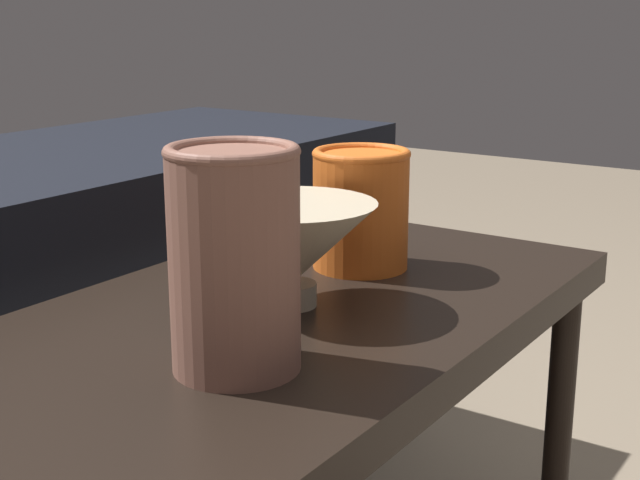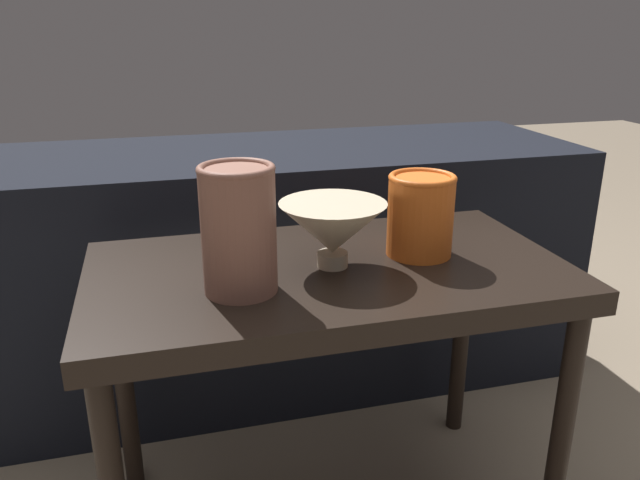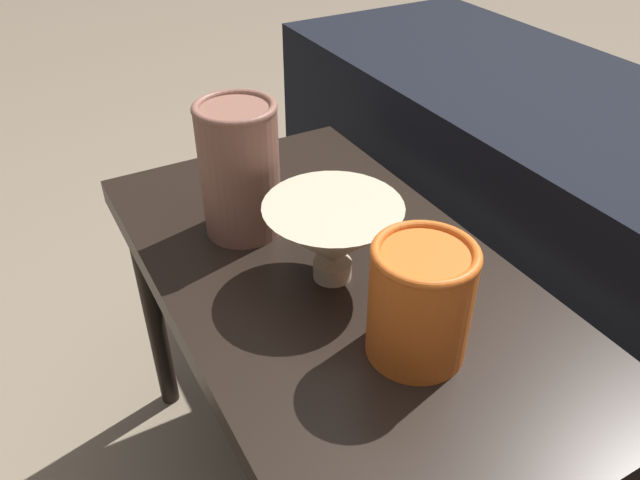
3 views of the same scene
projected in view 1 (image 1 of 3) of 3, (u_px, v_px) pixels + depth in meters
The scene contains 4 objects.
table at pixel (284, 358), 0.95m from camera, with size 0.80×0.44×0.52m.
bowl at pixel (292, 245), 0.92m from camera, with size 0.18×0.18×0.11m.
vase_textured_left at pixel (234, 257), 0.75m from camera, with size 0.11×0.11×0.20m.
vase_colorful_right at pixel (361, 207), 1.06m from camera, with size 0.12×0.12×0.14m.
Camera 1 is at (-0.71, -0.53, 0.83)m, focal length 50.00 mm.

